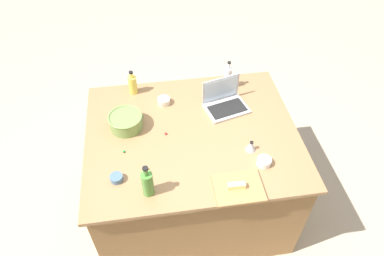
{
  "coord_description": "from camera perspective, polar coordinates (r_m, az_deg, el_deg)",
  "views": [
    {
      "loc": [
        0.26,
        1.72,
        2.74
      ],
      "look_at": [
        0.0,
        0.0,
        0.95
      ],
      "focal_mm": 33.26,
      "sensor_mm": 36.0,
      "label": 1
    }
  ],
  "objects": [
    {
      "name": "candy_1",
      "position": [
        2.52,
        -4.23,
        -0.89
      ],
      "size": [
        0.02,
        0.02,
        0.02
      ],
      "primitive_type": "sphere",
      "color": "red",
      "rests_on": "island_counter"
    },
    {
      "name": "ramekin_small",
      "position": [
        2.37,
        11.48,
        -5.29
      ],
      "size": [
        0.09,
        0.09,
        0.05
      ],
      "primitive_type": "cylinder",
      "color": "white",
      "rests_on": "island_counter"
    },
    {
      "name": "mixing_bowl_large",
      "position": [
        2.57,
        -10.56,
        1.08
      ],
      "size": [
        0.25,
        0.25,
        0.11
      ],
      "color": "#72934C",
      "rests_on": "island_counter"
    },
    {
      "name": "cutting_board",
      "position": [
        2.24,
        7.44,
        -9.5
      ],
      "size": [
        0.3,
        0.24,
        0.02
      ],
      "primitive_type": "cube",
      "color": "#AD7F4C",
      "rests_on": "island_counter"
    },
    {
      "name": "candy_2",
      "position": [
        2.32,
        -7.33,
        -6.52
      ],
      "size": [
        0.02,
        0.02,
        0.02
      ],
      "primitive_type": "sphere",
      "color": "red",
      "rests_on": "island_counter"
    },
    {
      "name": "bottle_olive",
      "position": [
        2.15,
        -7.16,
        -8.74
      ],
      "size": [
        0.07,
        0.07,
        0.24
      ],
      "color": "#4C8C38",
      "rests_on": "island_counter"
    },
    {
      "name": "kitchen_timer",
      "position": [
        2.43,
        9.45,
        -2.86
      ],
      "size": [
        0.07,
        0.07,
        0.08
      ],
      "color": "#B2B2B7",
      "rests_on": "island_counter"
    },
    {
      "name": "candy_4",
      "position": [
        2.74,
        -12.61,
        2.63
      ],
      "size": [
        0.02,
        0.02,
        0.02
      ],
      "primitive_type": "sphere",
      "color": "blue",
      "rests_on": "island_counter"
    },
    {
      "name": "bottle_oil",
      "position": [
        2.84,
        -9.5,
        6.93
      ],
      "size": [
        0.07,
        0.07,
        0.2
      ],
      "color": "#DBC64C",
      "rests_on": "island_counter"
    },
    {
      "name": "ramekin_wide",
      "position": [
        2.75,
        -4.54,
        4.36
      ],
      "size": [
        0.1,
        0.1,
        0.05
      ],
      "primitive_type": "cylinder",
      "color": "beige",
      "rests_on": "island_counter"
    },
    {
      "name": "bottle_vinegar",
      "position": [
        2.86,
        5.78,
        8.09
      ],
      "size": [
        0.06,
        0.06,
        0.25
      ],
      "color": "white",
      "rests_on": "island_counter"
    },
    {
      "name": "island_counter",
      "position": [
        2.87,
        0.0,
        -6.96
      ],
      "size": [
        1.5,
        1.23,
        0.9
      ],
      "color": "olive",
      "rests_on": "ground"
    },
    {
      "name": "butter_stick_left",
      "position": [
        2.21,
        7.15,
        -9.15
      ],
      "size": [
        0.11,
        0.04,
        0.04
      ],
      "primitive_type": "cube",
      "rotation": [
        0.0,
        0.0,
        -0.05
      ],
      "color": "#F4E58C",
      "rests_on": "cutting_board"
    },
    {
      "name": "laptop",
      "position": [
        2.71,
        5.26,
        4.19
      ],
      "size": [
        0.36,
        0.3,
        0.22
      ],
      "color": "#B7B7BC",
      "rests_on": "island_counter"
    },
    {
      "name": "candy_0",
      "position": [
        2.44,
        -10.9,
        -3.71
      ],
      "size": [
        0.02,
        0.02,
        0.02
      ],
      "primitive_type": "sphere",
      "color": "green",
      "rests_on": "island_counter"
    },
    {
      "name": "ramekin_medium",
      "position": [
        2.3,
        -12.01,
        -7.86
      ],
      "size": [
        0.08,
        0.08,
        0.04
      ],
      "primitive_type": "cylinder",
      "color": "slate",
      "rests_on": "island_counter"
    },
    {
      "name": "candy_3",
      "position": [
        2.66,
        -8.05,
        1.91
      ],
      "size": [
        0.02,
        0.02,
        0.02
      ],
      "primitive_type": "sphere",
      "color": "green",
      "rests_on": "island_counter"
    },
    {
      "name": "ground_plane",
      "position": [
        3.24,
        0.0,
        -11.79
      ],
      "size": [
        12.0,
        12.0,
        0.0
      ],
      "primitive_type": "plane",
      "color": "#B7A88E"
    }
  ]
}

